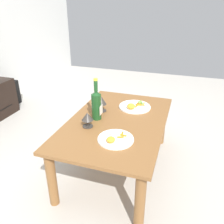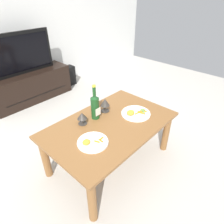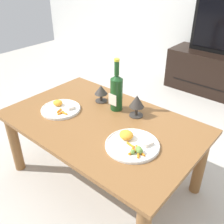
# 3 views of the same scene
# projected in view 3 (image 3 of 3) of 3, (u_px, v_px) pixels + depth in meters

# --- Properties ---
(ground_plane) EXTENTS (6.40, 6.40, 0.00)m
(ground_plane) POSITION_uv_depth(u_px,v_px,m) (103.00, 178.00, 1.83)
(ground_plane) COLOR #B7B2A8
(dining_table) EXTENTS (1.22, 0.77, 0.49)m
(dining_table) POSITION_uv_depth(u_px,v_px,m) (102.00, 132.00, 1.62)
(dining_table) COLOR brown
(dining_table) RESTS_ON ground_plane
(tv_stand) EXTENTS (1.24, 0.42, 0.46)m
(tv_stand) POSITION_uv_depth(u_px,v_px,m) (224.00, 76.00, 2.86)
(tv_stand) COLOR black
(tv_stand) RESTS_ON ground_plane
(wine_bottle) EXTENTS (0.08, 0.08, 0.35)m
(wine_bottle) POSITION_uv_depth(u_px,v_px,m) (116.00, 91.00, 1.64)
(wine_bottle) COLOR #19471E
(wine_bottle) RESTS_ON dining_table
(goblet_left) EXTENTS (0.09, 0.09, 0.12)m
(goblet_left) POSITION_uv_depth(u_px,v_px,m) (101.00, 91.00, 1.76)
(goblet_left) COLOR #38332D
(goblet_left) RESTS_ON dining_table
(goblet_right) EXTENTS (0.09, 0.09, 0.14)m
(goblet_right) POSITION_uv_depth(u_px,v_px,m) (137.00, 102.00, 1.59)
(goblet_right) COLOR #38332D
(goblet_right) RESTS_ON dining_table
(dinner_plate_left) EXTENTS (0.26, 0.26, 0.05)m
(dinner_plate_left) POSITION_uv_depth(u_px,v_px,m) (61.00, 108.00, 1.69)
(dinner_plate_left) COLOR white
(dinner_plate_left) RESTS_ON dining_table
(dinner_plate_right) EXTENTS (0.29, 0.29, 0.06)m
(dinner_plate_right) POSITION_uv_depth(u_px,v_px,m) (132.00, 144.00, 1.36)
(dinner_plate_right) COLOR white
(dinner_plate_right) RESTS_ON dining_table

